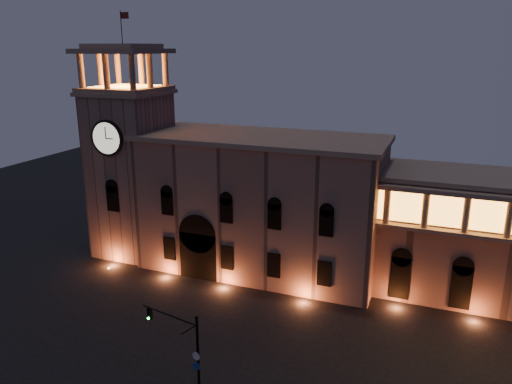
# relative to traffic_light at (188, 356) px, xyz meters

# --- Properties ---
(ground) EXTENTS (160.00, 160.00, 0.00)m
(ground) POSITION_rel_traffic_light_xyz_m (-1.92, 4.52, -4.36)
(ground) COLOR black
(ground) RESTS_ON ground
(government_building) EXTENTS (30.80, 12.80, 17.60)m
(government_building) POSITION_rel_traffic_light_xyz_m (-4.00, 26.45, 4.41)
(government_building) COLOR #8B695B
(government_building) RESTS_ON ground
(clock_tower) EXTENTS (9.80, 9.80, 32.40)m
(clock_tower) POSITION_rel_traffic_light_xyz_m (-22.42, 25.49, 8.14)
(clock_tower) COLOR #8B695B
(clock_tower) RESTS_ON ground
(traffic_light) EXTENTS (5.94, 1.56, 8.30)m
(traffic_light) POSITION_rel_traffic_light_xyz_m (0.00, 0.00, 0.00)
(traffic_light) COLOR black
(traffic_light) RESTS_ON ground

